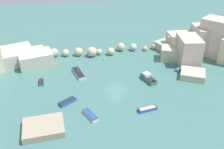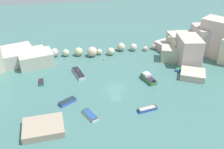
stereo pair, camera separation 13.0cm
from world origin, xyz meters
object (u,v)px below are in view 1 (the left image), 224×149
object	(u,v)px
channel_buoy	(104,59)
moored_boat_3	(41,82)
moored_boat_4	(90,115)
moored_boat_7	(180,69)
stone_dock	(44,128)
moored_boat_6	(147,109)
moored_boat_1	(78,73)
moored_boat_2	(148,78)
moored_boat_0	(68,102)
moored_boat_5	(40,65)

from	to	relation	value
channel_buoy	moored_boat_3	world-z (taller)	moored_boat_3
moored_boat_4	moored_boat_7	bearing A→B (deg)	-85.08
moored_boat_7	channel_buoy	bearing A→B (deg)	115.11
stone_dock	moored_boat_6	bearing A→B (deg)	7.11
stone_dock	moored_boat_7	xyz separation A→B (m)	(32.76, 17.06, -0.38)
channel_buoy	moored_boat_6	distance (m)	24.07
moored_boat_4	moored_boat_6	size ratio (longest dim) A/B	1.02
moored_boat_1	moored_boat_4	world-z (taller)	moored_boat_1
moored_boat_6	channel_buoy	bearing A→B (deg)	-88.60
moored_boat_2	moored_boat_4	bearing A→B (deg)	110.16
moored_boat_4	moored_boat_7	size ratio (longest dim) A/B	1.34
moored_boat_0	moored_boat_5	world-z (taller)	moored_boat_0
moored_boat_5	stone_dock	bearing A→B (deg)	68.28
channel_buoy	moored_boat_7	distance (m)	20.24
moored_boat_7	stone_dock	bearing A→B (deg)	168.71
moored_boat_0	stone_dock	bearing A→B (deg)	-152.75
moored_boat_2	moored_boat_5	world-z (taller)	moored_boat_2
moored_boat_0	moored_boat_3	xyz separation A→B (m)	(-5.82, 8.85, -0.06)
moored_boat_1	moored_boat_2	distance (m)	17.01
moored_boat_1	moored_boat_6	distance (m)	20.86
moored_boat_5	moored_boat_6	world-z (taller)	moored_boat_5
moored_boat_3	moored_boat_7	distance (m)	34.25
moored_boat_1	moored_boat_6	size ratio (longest dim) A/B	1.48
stone_dock	moored_boat_2	bearing A→B (deg)	29.92
moored_boat_4	moored_boat_5	world-z (taller)	moored_boat_5
moored_boat_1	moored_boat_3	world-z (taller)	moored_boat_1
moored_boat_2	moored_boat_5	size ratio (longest dim) A/B	1.55
moored_boat_0	moored_boat_4	bearing A→B (deg)	-83.99
channel_buoy	moored_boat_5	world-z (taller)	moored_boat_5
moored_boat_0	moored_boat_2	world-z (taller)	moored_boat_2
moored_boat_2	moored_boat_6	world-z (taller)	moored_boat_2
moored_boat_2	moored_boat_4	size ratio (longest dim) A/B	1.19
moored_boat_0	moored_boat_2	distance (m)	19.81
moored_boat_2	moored_boat_5	bearing A→B (deg)	49.13
moored_boat_1	moored_boat_5	distance (m)	11.36
moored_boat_7	moored_boat_0	bearing A→B (deg)	159.57
moored_boat_3	channel_buoy	bearing A→B (deg)	-65.49
moored_boat_6	stone_dock	bearing A→B (deg)	-4.09
moored_boat_6	moored_boat_5	bearing A→B (deg)	-56.87
moored_boat_0	moored_boat_2	size ratio (longest dim) A/B	0.76
moored_boat_0	moored_boat_7	xyz separation A→B (m)	(28.43, 9.44, -0.04)
channel_buoy	moored_boat_3	distance (m)	18.67
stone_dock	moored_boat_4	distance (m)	8.87
stone_dock	channel_buoy	bearing A→B (deg)	60.68
moored_boat_2	moored_boat_4	world-z (taller)	moored_boat_2
stone_dock	moored_boat_0	distance (m)	8.78
moored_boat_2	moored_boat_3	xyz separation A→B (m)	(-24.77, 3.07, -0.37)
moored_boat_0	moored_boat_1	size ratio (longest dim) A/B	0.63
stone_dock	moored_boat_5	distance (m)	25.29
moored_boat_0	moored_boat_7	distance (m)	29.95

